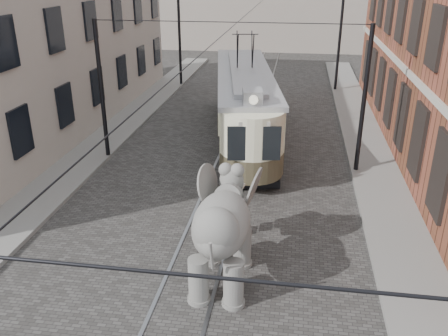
# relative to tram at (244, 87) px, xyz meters

# --- Properties ---
(ground) EXTENTS (120.00, 120.00, 0.00)m
(ground) POSITION_rel_tram_xyz_m (-0.06, -9.82, -2.53)
(ground) COLOR #42403D
(tram_rails) EXTENTS (1.54, 80.00, 0.02)m
(tram_rails) POSITION_rel_tram_xyz_m (-0.06, -9.82, -2.52)
(tram_rails) COLOR slate
(tram_rails) RESTS_ON ground
(sidewalk_right) EXTENTS (2.00, 60.00, 0.15)m
(sidewalk_right) POSITION_rel_tram_xyz_m (5.94, -9.82, -2.45)
(sidewalk_right) COLOR slate
(sidewalk_right) RESTS_ON ground
(sidewalk_left) EXTENTS (2.00, 60.00, 0.15)m
(sidewalk_left) POSITION_rel_tram_xyz_m (-6.56, -9.82, -2.45)
(sidewalk_left) COLOR slate
(sidewalk_left) RESTS_ON ground
(stucco_building) EXTENTS (7.00, 24.00, 10.00)m
(stucco_building) POSITION_rel_tram_xyz_m (-11.06, 0.18, 2.47)
(stucco_building) COLOR #A09284
(stucco_building) RESTS_ON ground
(catenary) EXTENTS (11.00, 30.20, 6.00)m
(catenary) POSITION_rel_tram_xyz_m (-0.26, -4.82, 0.47)
(catenary) COLOR black
(catenary) RESTS_ON ground
(tram) EXTENTS (4.66, 13.00, 5.06)m
(tram) POSITION_rel_tram_xyz_m (0.00, 0.00, 0.00)
(tram) COLOR beige
(tram) RESTS_ON ground
(elephant) EXTENTS (2.54, 4.58, 2.80)m
(elephant) POSITION_rel_tram_xyz_m (0.77, -11.97, -1.13)
(elephant) COLOR slate
(elephant) RESTS_ON ground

